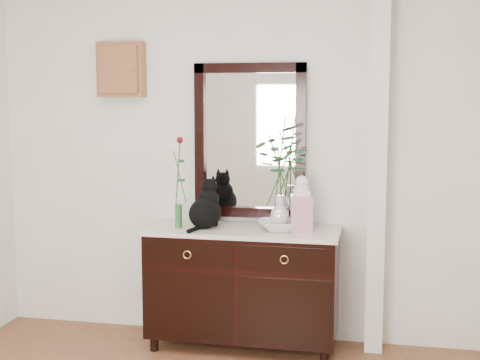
% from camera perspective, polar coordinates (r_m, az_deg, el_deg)
% --- Properties ---
extents(wall_back, '(3.60, 0.04, 2.70)m').
position_cam_1_polar(wall_back, '(4.81, -0.31, 2.31)').
color(wall_back, silver).
rests_on(wall_back, ground).
extents(pilaster, '(0.12, 0.20, 2.70)m').
position_cam_1_polar(pilaster, '(4.62, 11.69, 1.97)').
color(pilaster, silver).
rests_on(pilaster, ground).
extents(sideboard, '(1.33, 0.52, 0.82)m').
position_cam_1_polar(sideboard, '(4.70, 0.25, -8.66)').
color(sideboard, black).
rests_on(sideboard, ground).
extents(wall_mirror, '(0.80, 0.06, 1.10)m').
position_cam_1_polar(wall_mirror, '(4.77, 0.83, 3.35)').
color(wall_mirror, black).
rests_on(wall_mirror, wall_back).
extents(key_cabinet, '(0.35, 0.10, 0.40)m').
position_cam_1_polar(key_cabinet, '(5.01, -10.10, 9.26)').
color(key_cabinet, brown).
rests_on(key_cabinet, wall_back).
extents(cat, '(0.30, 0.34, 0.35)m').
position_cam_1_polar(cat, '(4.62, -3.00, -1.99)').
color(cat, black).
rests_on(cat, sideboard).
extents(lotus_bowl, '(0.36, 0.36, 0.07)m').
position_cam_1_polar(lotus_bowl, '(4.55, 3.41, -3.90)').
color(lotus_bowl, silver).
rests_on(lotus_bowl, sideboard).
extents(vase_branches, '(0.43, 0.43, 0.78)m').
position_cam_1_polar(vase_branches, '(4.49, 3.44, 0.79)').
color(vase_branches, silver).
rests_on(vase_branches, lotus_bowl).
extents(bud_vase_rose, '(0.09, 0.09, 0.64)m').
position_cam_1_polar(bud_vase_rose, '(4.61, -5.30, -0.16)').
color(bud_vase_rose, '#2B6931').
rests_on(bud_vase_rose, sideboard).
extents(ginger_jar, '(0.17, 0.17, 0.39)m').
position_cam_1_polar(ginger_jar, '(4.51, 5.27, -1.94)').
color(ginger_jar, white).
rests_on(ginger_jar, sideboard).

